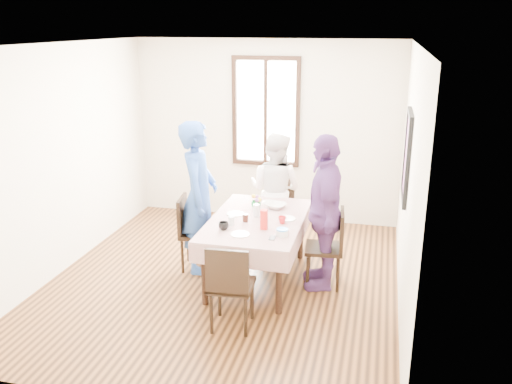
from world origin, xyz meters
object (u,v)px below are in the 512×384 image
chair_near (232,285)px  person_left (199,197)px  person_far (275,191)px  dining_table (257,250)px  chair_left (198,233)px  person_right (324,212)px  chair_right (324,248)px  chair_far (275,213)px

chair_near → person_left: (-0.75, 1.21, 0.47)m
person_left → person_far: person_left is taller
dining_table → person_far: (0.00, 1.05, 0.40)m
chair_left → person_right: 1.59m
person_far → person_right: person_right is taller
chair_right → chair_near: same height
chair_far → chair_near: bearing=94.0°
chair_far → chair_near: (0.00, -2.13, 0.00)m
dining_table → chair_near: size_ratio=1.70×
chair_right → person_right: bearing=84.7°
chair_right → person_left: size_ratio=0.49×
chair_left → person_far: size_ratio=0.58×
chair_left → person_right: person_right is taller
person_left → chair_far: bearing=-47.9°
chair_right → chair_near: 1.36m
chair_left → chair_near: 1.44m
person_far → person_left: bearing=67.0°
person_right → chair_far: bearing=-154.4°
chair_left → dining_table: bearing=70.7°
chair_left → chair_far: bearing=131.2°
chair_left → chair_far: same height
chair_far → chair_left: bearing=53.9°
person_left → person_right: (1.51, -0.10, -0.03)m
chair_far → person_left: bearing=54.7°
chair_far → person_right: person_right is taller
person_right → chair_right: bearing=79.0°
chair_left → chair_right: same height
chair_far → person_left: size_ratio=0.49×
chair_far → person_right: (0.75, -1.02, 0.44)m
dining_table → person_right: person_right is taller
person_left → person_far: bearing=-48.5°
chair_near → person_far: person_far is taller
dining_table → person_far: bearing=90.0°
dining_table → chair_left: bearing=169.4°
chair_right → person_left: person_left is taller
chair_left → person_left: person_left is taller
chair_right → chair_far: size_ratio=1.00×
dining_table → chair_right: (0.78, 0.05, 0.08)m
chair_right → person_right: 0.44m
chair_near → dining_table: bearing=86.4°
chair_left → chair_far: size_ratio=1.00×
chair_near → person_right: bearing=52.3°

